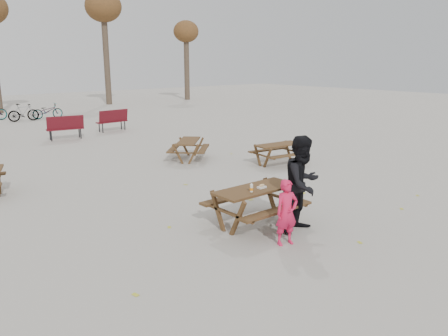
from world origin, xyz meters
TOP-DOWN VIEW (x-y plane):
  - ground at (0.00, 0.00)m, footprint 80.00×80.00m
  - main_picnic_table at (0.00, 0.00)m, footprint 1.80×1.45m
  - food_tray at (0.08, -0.09)m, footprint 0.18×0.11m
  - bread_roll at (0.08, -0.09)m, footprint 0.14×0.06m
  - soda_bottle at (-0.26, -0.15)m, footprint 0.07×0.07m
  - child at (-0.27, -1.09)m, footprint 0.51×0.40m
  - adult at (0.46, -0.82)m, footprint 0.97×0.79m
  - picnic_table_east at (4.30, 3.39)m, footprint 1.69×1.43m
  - picnic_table_far at (2.47, 5.81)m, footprint 1.96×1.97m
  - park_bench_row at (-1.55, 12.81)m, footprint 12.24×1.65m
  - fallen_leaves at (0.50, 2.50)m, footprint 11.00×11.00m

SIDE VIEW (x-z plane):
  - ground at x=0.00m, z-range 0.00..0.00m
  - fallen_leaves at x=0.50m, z-range 0.00..0.01m
  - picnic_table_far at x=2.47m, z-range 0.00..0.66m
  - picnic_table_east at x=4.30m, z-range 0.00..0.67m
  - park_bench_row at x=-1.55m, z-range 0.00..1.03m
  - main_picnic_table at x=0.00m, z-range 0.20..0.97m
  - child at x=-0.27m, z-range 0.00..1.22m
  - food_tray at x=0.08m, z-range 0.78..0.81m
  - bread_roll at x=0.08m, z-range 0.81..0.86m
  - soda_bottle at x=-0.26m, z-range 0.76..0.93m
  - adult at x=0.46m, z-range 0.00..1.90m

